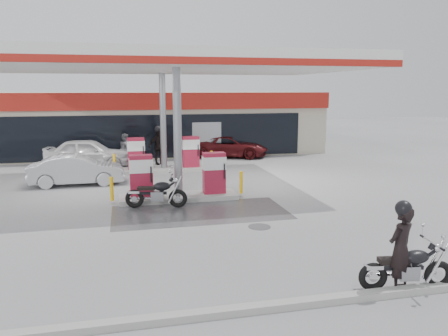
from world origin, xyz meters
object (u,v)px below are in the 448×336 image
(pump_island_far, at_px, (164,158))
(parked_car_left, at_px, (63,148))
(main_motorcycle, at_px, (408,269))
(hatchback_silver, at_px, (77,170))
(attendant, at_px, (126,149))
(parked_car_right, at_px, (230,147))
(biker_main, at_px, (401,249))
(parked_motorcycle, at_px, (157,194))
(pump_island_near, at_px, (178,181))
(biker_walking, at_px, (158,146))
(sedan_white, at_px, (88,153))

(pump_island_far, distance_m, parked_car_left, 8.25)
(pump_island_far, relative_size, main_motorcycle, 2.50)
(hatchback_silver, bearing_deg, main_motorcycle, -148.57)
(attendant, height_order, parked_car_right, attendant)
(biker_main, distance_m, parked_motorcycle, 8.94)
(pump_island_near, height_order, parked_car_right, pump_island_near)
(pump_island_far, xyz_separation_m, parked_car_left, (-5.66, 6.00, -0.12))
(parked_motorcycle, bearing_deg, attendant, 106.95)
(hatchback_silver, xyz_separation_m, biker_walking, (3.96, 4.60, 0.35))
(biker_main, distance_m, hatchback_silver, 14.54)
(parked_car_right, bearing_deg, biker_main, -160.91)
(attendant, relative_size, hatchback_silver, 0.43)
(pump_island_near, distance_m, biker_main, 9.47)
(parked_car_right, bearing_deg, biker_walking, 133.32)
(main_motorcycle, height_order, parked_car_right, parked_car_right)
(attendant, xyz_separation_m, biker_walking, (1.80, -0.60, 0.15))
(main_motorcycle, bearing_deg, attendant, 116.60)
(sedan_white, xyz_separation_m, parked_car_right, (8.40, 1.80, -0.13))
(pump_island_far, distance_m, biker_main, 15.20)
(hatchback_silver, distance_m, parked_car_right, 10.69)
(biker_main, relative_size, sedan_white, 0.40)
(parked_motorcycle, bearing_deg, pump_island_far, 93.86)
(attendant, height_order, hatchback_silver, attendant)
(parked_motorcycle, xyz_separation_m, parked_car_right, (5.40, 11.04, 0.15))
(pump_island_near, relative_size, parked_car_left, 1.25)
(main_motorcycle, bearing_deg, biker_walking, 111.57)
(pump_island_far, relative_size, hatchback_silver, 1.26)
(pump_island_far, distance_m, parked_motorcycle, 7.10)
(attendant, bearing_deg, parked_car_right, -81.93)
(attendant, bearing_deg, hatchback_silver, 154.89)
(sedan_white, height_order, attendant, attendant)
(attendant, distance_m, hatchback_silver, 5.63)
(biker_main, xyz_separation_m, parked_car_left, (-9.22, 20.78, -0.32))
(pump_island_far, distance_m, attendant, 3.39)
(pump_island_near, height_order, attendant, pump_island_near)
(biker_main, xyz_separation_m, attendant, (-5.46, 17.58, -0.05))
(pump_island_near, xyz_separation_m, hatchback_silver, (-4.06, 3.60, -0.04))
(parked_car_left, relative_size, parked_car_right, 0.87)
(hatchback_silver, bearing_deg, parked_motorcycle, -146.49)
(attendant, relative_size, biker_walking, 0.85)
(attendant, bearing_deg, biker_main, -165.29)
(pump_island_near, distance_m, pump_island_far, 6.00)
(biker_main, bearing_deg, pump_island_near, -92.23)
(parked_car_left, distance_m, biker_walking, 6.74)
(main_motorcycle, height_order, biker_walking, biker_walking)
(pump_island_near, xyz_separation_m, biker_walking, (-0.10, 8.20, 0.31))
(pump_island_near, relative_size, attendant, 2.95)
(pump_island_far, xyz_separation_m, parked_car_right, (4.50, 4.00, -0.06))
(main_motorcycle, xyz_separation_m, parked_motorcycle, (-4.65, 7.76, 0.04))
(pump_island_far, distance_m, parked_car_right, 6.02)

